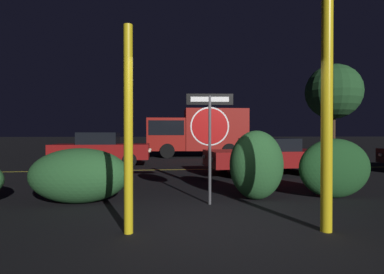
# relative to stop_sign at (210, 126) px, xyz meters

# --- Properties ---
(ground_plane) EXTENTS (260.00, 260.00, 0.00)m
(ground_plane) POSITION_rel_stop_sign_xyz_m (-0.11, -1.25, -1.57)
(ground_plane) COLOR black
(road_center_stripe) EXTENTS (38.18, 0.12, 0.01)m
(road_center_stripe) POSITION_rel_stop_sign_xyz_m (-0.11, 5.81, -1.57)
(road_center_stripe) COLOR gold
(road_center_stripe) RESTS_ON ground_plane
(stop_sign) EXTENTS (0.93, 0.10, 2.21)m
(stop_sign) POSITION_rel_stop_sign_xyz_m (0.00, 0.00, 0.00)
(stop_sign) COLOR #4C4C51
(stop_sign) RESTS_ON ground_plane
(yellow_pole_left) EXTENTS (0.13, 0.13, 2.95)m
(yellow_pole_left) POSITION_rel_stop_sign_xyz_m (-1.44, -1.60, -0.09)
(yellow_pole_left) COLOR yellow
(yellow_pole_left) RESTS_ON ground_plane
(yellow_pole_right) EXTENTS (0.16, 0.16, 3.32)m
(yellow_pole_right) POSITION_rel_stop_sign_xyz_m (1.40, -1.83, 0.09)
(yellow_pole_right) COLOR yellow
(yellow_pole_right) RESTS_ON ground_plane
(hedge_bush_1) EXTENTS (1.99, 1.12, 1.12)m
(hedge_bush_1) POSITION_rel_stop_sign_xyz_m (-2.62, 0.41, -1.01)
(hedge_bush_1) COLOR #285B2D
(hedge_bush_1) RESTS_ON ground_plane
(hedge_bush_2) EXTENTS (1.16, 0.90, 1.48)m
(hedge_bush_2) POSITION_rel_stop_sign_xyz_m (1.07, 0.34, -0.83)
(hedge_bush_2) COLOR #285B2D
(hedge_bush_2) RESTS_ON ground_plane
(hedge_bush_3) EXTENTS (1.63, 0.70, 1.31)m
(hedge_bush_3) POSITION_rel_stop_sign_xyz_m (2.84, 0.30, -0.92)
(hedge_bush_3) COLOR #1E4C23
(hedge_bush_3) RESTS_ON ground_plane
(passing_car_2) EXTENTS (4.25, 1.90, 1.46)m
(passing_car_2) POSITION_rel_stop_sign_xyz_m (-3.57, 7.72, -0.84)
(passing_car_2) COLOR maroon
(passing_car_2) RESTS_ON ground_plane
(passing_car_3) EXTENTS (4.23, 2.27, 1.25)m
(passing_car_3) POSITION_rel_stop_sign_xyz_m (2.69, 4.20, -0.92)
(passing_car_3) COLOR maroon
(passing_car_3) RESTS_ON ground_plane
(delivery_truck) EXTENTS (6.08, 2.61, 2.91)m
(delivery_truck) POSITION_rel_stop_sign_xyz_m (1.27, 12.42, -0.01)
(delivery_truck) COLOR maroon
(delivery_truck) RESTS_ON ground_plane
(street_lamp) EXTENTS (0.50, 0.50, 6.02)m
(street_lamp) POSITION_rel_stop_sign_xyz_m (-2.96, 12.63, 2.59)
(street_lamp) COLOR #4C4C51
(street_lamp) RESTS_ON ground_plane
(tree_0) EXTENTS (4.41, 4.41, 7.03)m
(tree_0) POSITION_rel_stop_sign_xyz_m (13.02, 17.00, 3.24)
(tree_0) COLOR #422D1E
(tree_0) RESTS_ON ground_plane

